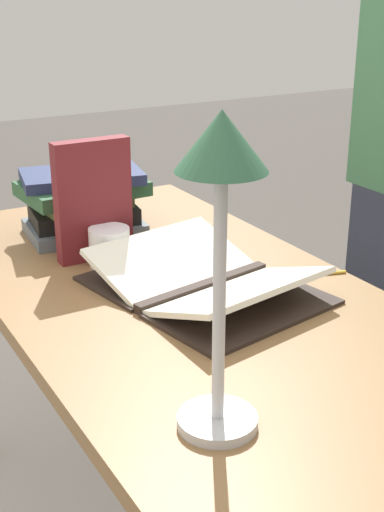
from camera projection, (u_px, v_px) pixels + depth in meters
reading_desk at (182, 334)px, 1.52m from camera, size 1.46×0.73×0.76m
open_book at (204, 281)px, 1.47m from camera, size 0.51×0.43×0.08m
book_stack_tall at (83, 202)px, 1.78m from camera, size 0.23×0.32×0.16m
book_standing_upright at (93, 200)px, 1.61m from camera, size 0.04×0.18×0.28m
reading_lamp at (221, 202)px, 0.91m from camera, size 0.12×0.12×0.46m
coffee_mug at (110, 247)px, 1.60m from camera, size 0.12×0.09×0.09m
pencil at (309, 275)px, 1.55m from camera, size 0.06×0.17×0.01m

